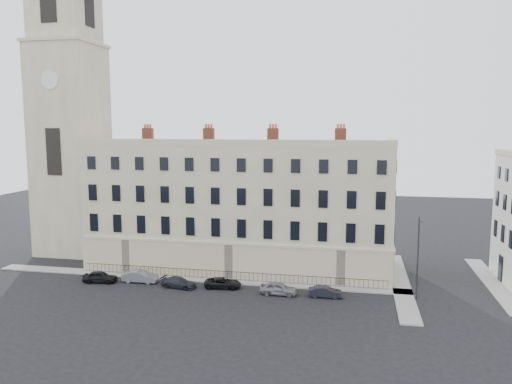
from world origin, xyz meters
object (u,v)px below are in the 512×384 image
at_px(car_e, 279,288).
at_px(car_a, 100,277).
at_px(car_d, 223,283).
at_px(car_c, 179,282).
at_px(streetlamp, 418,254).
at_px(car_b, 140,276).
at_px(car_f, 325,292).

bearing_deg(car_e, car_a, 91.18).
distance_m(car_d, car_e, 6.26).
xyz_separation_m(car_a, car_e, (20.05, -0.05, 0.02)).
bearing_deg(car_c, car_d, -71.81).
xyz_separation_m(car_a, streetlamp, (33.83, 1.37, 4.03)).
xyz_separation_m(car_c, streetlamp, (24.65, 1.31, 4.11)).
height_order(car_c, car_d, car_c).
bearing_deg(car_b, car_c, -101.62).
relative_size(car_a, car_c, 0.97).
relative_size(car_c, car_e, 1.00).
relative_size(car_e, car_f, 1.13).
distance_m(car_b, streetlamp, 29.75).
xyz_separation_m(car_d, car_f, (10.95, -0.75, 0.02)).
bearing_deg(streetlamp, car_b, -176.84).
height_order(car_a, streetlamp, streetlamp).
distance_m(car_c, car_d, 4.76).
xyz_separation_m(car_a, car_b, (4.35, 0.97, 0.02)).
height_order(car_d, car_e, car_e).
relative_size(car_f, streetlamp, 0.41).
relative_size(car_b, car_e, 1.02).
distance_m(car_c, car_f, 15.64).
bearing_deg(car_a, streetlamp, -95.75).
relative_size(car_a, streetlamp, 0.45).
xyz_separation_m(car_b, car_c, (4.83, -0.92, -0.09)).
distance_m(car_a, car_b, 4.46).
relative_size(car_c, streetlamp, 0.46).
relative_size(car_d, car_e, 1.02).
bearing_deg(car_b, car_d, -91.36).
bearing_deg(car_f, car_c, 88.02).
height_order(car_b, car_e, car_e).
relative_size(car_b, car_f, 1.16).
height_order(car_d, car_f, car_f).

